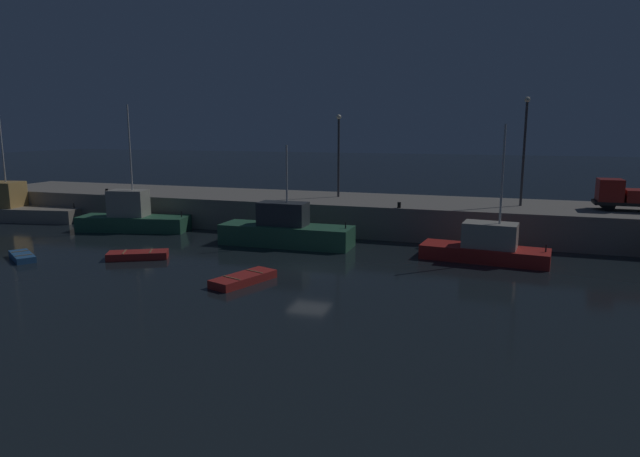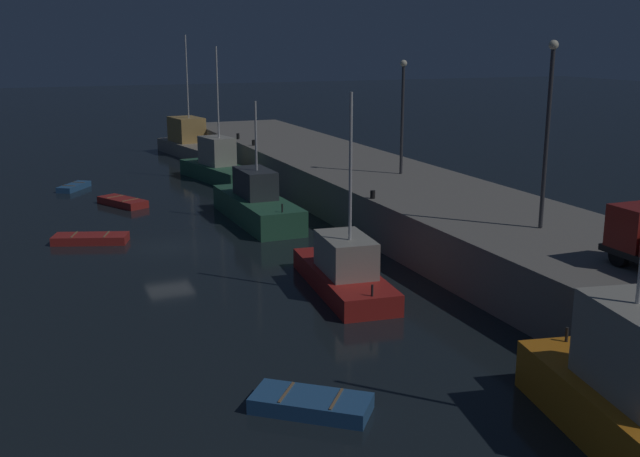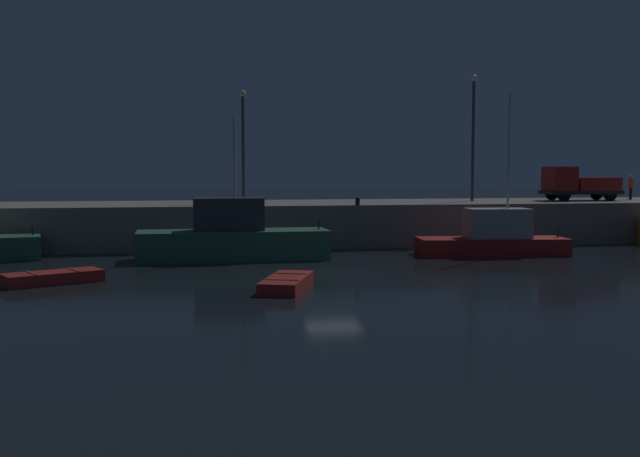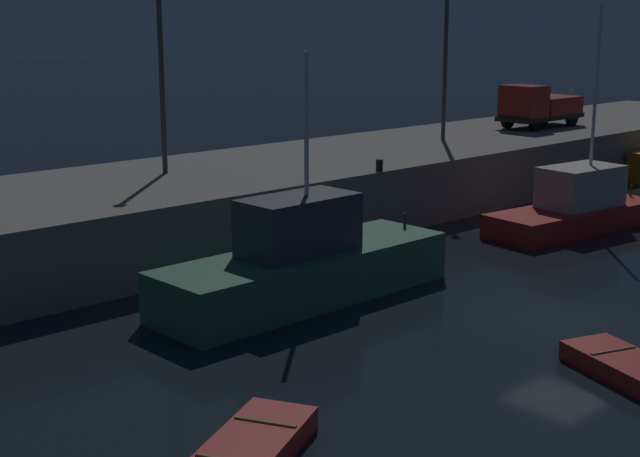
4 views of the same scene
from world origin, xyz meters
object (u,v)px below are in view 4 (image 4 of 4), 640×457
at_px(fishing_boat_blue, 304,265).
at_px(bollard_east, 379,165).
at_px(lamp_post_west, 161,60).
at_px(lamp_post_east, 446,37).
at_px(dinghy_orange_near, 248,453).
at_px(dockworker, 571,103).
at_px(rowboat_white_mid, 638,373).
at_px(fishing_trawler_green, 576,206).
at_px(utility_truck, 538,106).

height_order(fishing_boat_blue, bollard_east, fishing_boat_blue).
relative_size(lamp_post_west, lamp_post_east, 0.86).
height_order(dinghy_orange_near, dockworker, dockworker).
xyz_separation_m(rowboat_white_mid, lamp_post_west, (-0.15, 20.02, 6.76)).
height_order(dinghy_orange_near, bollard_east, bollard_east).
relative_size(dinghy_orange_near, dockworker, 2.38).
bearing_deg(fishing_trawler_green, bollard_east, 144.95).
height_order(fishing_boat_blue, lamp_post_east, lamp_post_east).
distance_m(fishing_trawler_green, bollard_east, 8.52).
height_order(fishing_trawler_green, lamp_post_east, lamp_post_east).
relative_size(fishing_trawler_green, bollard_east, 20.22).
xyz_separation_m(lamp_post_west, dockworker, (28.06, -0.36, -3.33)).
bearing_deg(lamp_post_east, bollard_east, -154.69).
bearing_deg(dockworker, bollard_east, -167.08).
distance_m(fishing_trawler_green, rowboat_white_mid, 16.54).
relative_size(fishing_trawler_green, utility_truck, 1.68).
height_order(lamp_post_west, lamp_post_east, lamp_post_east).
relative_size(rowboat_white_mid, dockworker, 2.48).
bearing_deg(fishing_trawler_green, dockworker, 33.39).
bearing_deg(dockworker, rowboat_white_mid, -144.84).
bearing_deg(lamp_post_west, lamp_post_east, -3.62).
relative_size(fishing_boat_blue, lamp_post_west, 1.38).
relative_size(rowboat_white_mid, utility_truck, 0.81).
bearing_deg(rowboat_white_mid, lamp_post_east, 50.85).
xyz_separation_m(fishing_boat_blue, rowboat_white_mid, (1.51, -10.42, -0.89)).
distance_m(dinghy_orange_near, rowboat_white_mid, 10.02).
distance_m(lamp_post_west, dockworker, 28.26).
distance_m(fishing_boat_blue, bollard_east, 9.17).
height_order(fishing_boat_blue, utility_truck, fishing_boat_blue).
height_order(rowboat_white_mid, dockworker, dockworker).
bearing_deg(utility_truck, bollard_east, -166.55).
bearing_deg(lamp_post_east, fishing_boat_blue, -153.14).
bearing_deg(utility_truck, fishing_boat_blue, -161.38).
xyz_separation_m(utility_truck, dockworker, (4.71, 0.92, -0.15)).
bearing_deg(dinghy_orange_near, rowboat_white_mid, -18.18).
xyz_separation_m(fishing_boat_blue, lamp_post_east, (17.01, 8.61, 6.51)).
relative_size(dinghy_orange_near, bollard_east, 9.39).
distance_m(fishing_trawler_green, utility_truck, 13.62).
bearing_deg(lamp_post_west, dinghy_orange_near, -119.04).
bearing_deg(dockworker, lamp_post_east, -177.09).
distance_m(dinghy_orange_near, utility_truck, 36.44).
relative_size(rowboat_white_mid, lamp_post_east, 0.51).
distance_m(lamp_post_east, bollard_east, 11.14).
xyz_separation_m(fishing_boat_blue, fishing_trawler_green, (14.70, -0.46, -0.16)).
relative_size(fishing_boat_blue, dinghy_orange_near, 2.41).
bearing_deg(fishing_trawler_green, dinghy_orange_near, -163.26).
xyz_separation_m(dinghy_orange_near, rowboat_white_mid, (9.52, -3.13, -0.01)).
bearing_deg(fishing_trawler_green, rowboat_white_mid, -142.94).
bearing_deg(lamp_post_west, bollard_east, -39.02).
xyz_separation_m(rowboat_white_mid, dockworker, (27.91, 19.66, 3.42)).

